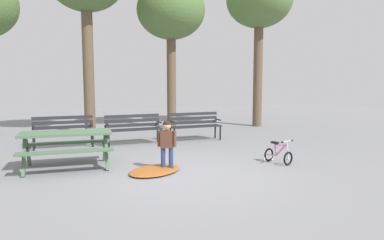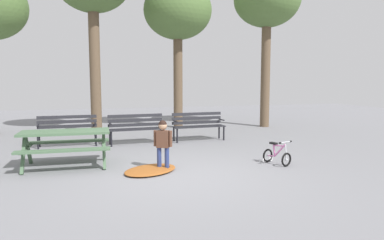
{
  "view_description": "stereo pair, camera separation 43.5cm",
  "coord_description": "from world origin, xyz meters",
  "px_view_note": "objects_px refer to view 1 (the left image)",
  "views": [
    {
      "loc": [
        -2.03,
        -6.22,
        1.79
      ],
      "look_at": [
        0.84,
        1.88,
        0.85
      ],
      "focal_mm": 32.59,
      "sensor_mm": 36.0,
      "label": 1
    },
    {
      "loc": [
        -1.62,
        -6.35,
        1.79
      ],
      "look_at": [
        0.84,
        1.88,
        0.85
      ],
      "focal_mm": 32.59,
      "sensor_mm": 36.0,
      "label": 2
    }
  ],
  "objects_px": {
    "park_bench_far_left": "(63,129)",
    "park_bench_left": "(134,127)",
    "picnic_table": "(67,140)",
    "park_bench_right": "(195,124)",
    "child_standing": "(167,141)",
    "kids_bicycle": "(278,154)"
  },
  "relations": [
    {
      "from": "park_bench_left",
      "to": "park_bench_right",
      "type": "distance_m",
      "value": 1.9
    },
    {
      "from": "picnic_table",
      "to": "kids_bicycle",
      "type": "xyz_separation_m",
      "value": [
        4.39,
        -1.09,
        -0.39
      ]
    },
    {
      "from": "park_bench_right",
      "to": "child_standing",
      "type": "xyz_separation_m",
      "value": [
        -1.79,
        -3.29,
        0.09
      ]
    },
    {
      "from": "park_bench_right",
      "to": "child_standing",
      "type": "distance_m",
      "value": 3.75
    },
    {
      "from": "park_bench_right",
      "to": "child_standing",
      "type": "bearing_deg",
      "value": -118.61
    },
    {
      "from": "child_standing",
      "to": "kids_bicycle",
      "type": "xyz_separation_m",
      "value": [
        2.48,
        -0.21,
        -0.4
      ]
    },
    {
      "from": "park_bench_far_left",
      "to": "picnic_table",
      "type": "bearing_deg",
      "value": -87.87
    },
    {
      "from": "picnic_table",
      "to": "child_standing",
      "type": "distance_m",
      "value": 2.1
    },
    {
      "from": "park_bench_far_left",
      "to": "child_standing",
      "type": "bearing_deg",
      "value": -59.52
    },
    {
      "from": "park_bench_far_left",
      "to": "park_bench_right",
      "type": "relative_size",
      "value": 1.0
    },
    {
      "from": "picnic_table",
      "to": "park_bench_left",
      "type": "xyz_separation_m",
      "value": [
        1.8,
        2.35,
        -0.08
      ]
    },
    {
      "from": "park_bench_far_left",
      "to": "kids_bicycle",
      "type": "xyz_separation_m",
      "value": [
        4.49,
        -3.62,
        -0.31
      ]
    },
    {
      "from": "park_bench_far_left",
      "to": "kids_bicycle",
      "type": "height_order",
      "value": "park_bench_far_left"
    },
    {
      "from": "park_bench_left",
      "to": "kids_bicycle",
      "type": "relative_size",
      "value": 2.58
    },
    {
      "from": "park_bench_far_left",
      "to": "child_standing",
      "type": "xyz_separation_m",
      "value": [
        2.01,
        -3.41,
        0.09
      ]
    },
    {
      "from": "picnic_table",
      "to": "park_bench_left",
      "type": "relative_size",
      "value": 1.13
    },
    {
      "from": "park_bench_far_left",
      "to": "kids_bicycle",
      "type": "distance_m",
      "value": 5.77
    },
    {
      "from": "picnic_table",
      "to": "park_bench_right",
      "type": "distance_m",
      "value": 4.42
    },
    {
      "from": "park_bench_far_left",
      "to": "park_bench_left",
      "type": "relative_size",
      "value": 1.0
    },
    {
      "from": "picnic_table",
      "to": "park_bench_far_left",
      "type": "xyz_separation_m",
      "value": [
        -0.09,
        2.53,
        -0.08
      ]
    },
    {
      "from": "park_bench_left",
      "to": "park_bench_far_left",
      "type": "bearing_deg",
      "value": 174.64
    },
    {
      "from": "picnic_table",
      "to": "park_bench_right",
      "type": "relative_size",
      "value": 1.14
    }
  ]
}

